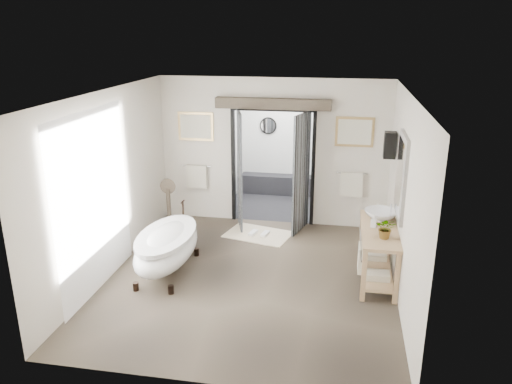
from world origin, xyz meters
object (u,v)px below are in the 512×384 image
at_px(clawfoot_tub, 167,246).
at_px(rug, 258,234).
at_px(vanity, 376,249).
at_px(basin, 381,216).

relative_size(clawfoot_tub, rug, 1.57).
bearing_deg(vanity, basin, 80.62).
bearing_deg(clawfoot_tub, vanity, 6.30).
bearing_deg(rug, clawfoot_tub, -123.78).
distance_m(vanity, rug, 2.58).
bearing_deg(basin, rug, 140.49).
relative_size(vanity, rug, 1.33).
bearing_deg(clawfoot_tub, rug, 56.22).
xyz_separation_m(vanity, rug, (-2.11, 1.40, -0.50)).
distance_m(clawfoot_tub, basin, 3.45).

